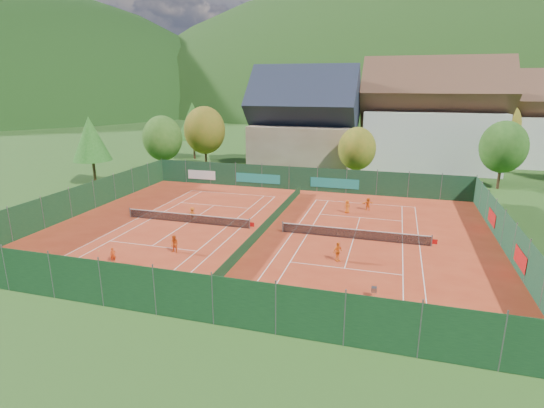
{
  "coord_description": "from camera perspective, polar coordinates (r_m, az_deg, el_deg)",
  "views": [
    {
      "loc": [
        10.9,
        -35.37,
        13.03
      ],
      "look_at": [
        0.0,
        2.0,
        2.0
      ],
      "focal_mm": 28.0,
      "sensor_mm": 36.0,
      "label": 1
    }
  ],
  "objects": [
    {
      "name": "tennis_net_right",
      "position": [
        37.62,
        11.17,
        -3.94
      ],
      "size": [
        13.3,
        0.1,
        1.02
      ],
      "color": "#59595B",
      "rests_on": "ground"
    },
    {
      "name": "tree_west_side",
      "position": [
        61.69,
        -23.22,
        8.07
      ],
      "size": [
        5.04,
        5.04,
        9.0
      ],
      "color": "#4D311B",
      "rests_on": "ground"
    },
    {
      "name": "court_markings_left",
      "position": [
        42.16,
        -11.28,
        -2.48
      ],
      "size": [
        11.03,
        23.83,
        0.0
      ],
      "color": "white",
      "rests_on": "ground"
    },
    {
      "name": "court_divider",
      "position": [
        39.07,
        -0.82,
        -2.88
      ],
      "size": [
        0.03,
        28.8,
        1.0
      ],
      "color": "#13341A",
      "rests_on": "ground"
    },
    {
      "name": "fence_west",
      "position": [
        48.36,
        -24.12,
        0.62
      ],
      "size": [
        0.04,
        32.0,
        3.0
      ],
      "color": "#153A1C",
      "rests_on": "ground"
    },
    {
      "name": "tennis_net_left",
      "position": [
        41.94,
        -11.13,
        -1.86
      ],
      "size": [
        13.3,
        0.1,
        1.02
      ],
      "color": "#59595B",
      "rests_on": "ground"
    },
    {
      "name": "player_right_near",
      "position": [
        32.78,
        8.82,
        -6.35
      ],
      "size": [
        0.82,
        0.95,
        1.52
      ],
      "primitive_type": "imported",
      "rotation": [
        0.0,
        0.0,
        0.96
      ],
      "color": "orange",
      "rests_on": "ground"
    },
    {
      "name": "fence_east",
      "position": [
        38.35,
        29.17,
        -3.79
      ],
      "size": [
        0.09,
        32.0,
        3.0
      ],
      "color": "#153A24",
      "rests_on": "ground"
    },
    {
      "name": "player_right_far_a",
      "position": [
        44.94,
        10.07,
        -0.35
      ],
      "size": [
        0.82,
        0.76,
        1.41
      ],
      "primitive_type": "imported",
      "rotation": [
        0.0,
        0.0,
        3.73
      ],
      "color": "#D95913",
      "rests_on": "ground"
    },
    {
      "name": "hotel_block_a",
      "position": [
        71.77,
        20.63,
        10.32
      ],
      "size": [
        21.6,
        11.0,
        17.25
      ],
      "color": "silver",
      "rests_on": "ground"
    },
    {
      "name": "loose_ball_2",
      "position": [
        40.72,
        5.48,
        -2.87
      ],
      "size": [
        0.07,
        0.07,
        0.07
      ],
      "primitive_type": "sphere",
      "color": "#CCD833",
      "rests_on": "ground"
    },
    {
      "name": "player_left_mid",
      "position": [
        34.81,
        -12.99,
        -5.29
      ],
      "size": [
        0.78,
        0.64,
        1.48
      ],
      "primitive_type": "imported",
      "rotation": [
        0.0,
        0.0,
        -0.12
      ],
      "color": "#D34C12",
      "rests_on": "ground"
    },
    {
      "name": "tree_center",
      "position": [
        58.18,
        11.35,
        7.3
      ],
      "size": [
        5.01,
        5.01,
        7.6
      ],
      "color": "#4D311B",
      "rests_on": "ground"
    },
    {
      "name": "tree_east_back",
      "position": [
        77.12,
        27.89,
        9.35
      ],
      "size": [
        7.15,
        7.15,
        10.86
      ],
      "color": "#473219",
      "rests_on": "ground"
    },
    {
      "name": "tree_west_back",
      "position": [
        77.91,
        -10.61,
        10.92
      ],
      "size": [
        5.6,
        5.6,
        10.0
      ],
      "color": "#442618",
      "rests_on": "ground"
    },
    {
      "name": "hotel_block_b",
      "position": [
        81.89,
        30.12,
        9.24
      ],
      "size": [
        17.28,
        10.0,
        15.5
      ],
      "color": "silver",
      "rests_on": "ground"
    },
    {
      "name": "tree_west_front",
      "position": [
        64.86,
        -14.52,
        8.56
      ],
      "size": [
        5.72,
        5.72,
        8.69
      ],
      "color": "#4A341A",
      "rests_on": "ground"
    },
    {
      "name": "chalet",
      "position": [
        67.14,
        4.31,
        10.3
      ],
      "size": [
        16.2,
        12.0,
        16.0
      ],
      "color": "tan",
      "rests_on": "ground"
    },
    {
      "name": "ball_hopper",
      "position": [
        28.01,
        13.56,
        -11.1
      ],
      "size": [
        0.34,
        0.34,
        0.8
      ],
      "color": "slate",
      "rests_on": "ground"
    },
    {
      "name": "loose_ball_0",
      "position": [
        37.21,
        -22.25,
        -5.86
      ],
      "size": [
        0.07,
        0.07,
        0.07
      ],
      "primitive_type": "sphere",
      "color": "#CCD833",
      "rests_on": "ground"
    },
    {
      "name": "tree_east_front",
      "position": [
        61.28,
        28.68,
        6.74
      ],
      "size": [
        5.72,
        5.72,
        8.69
      ],
      "color": "#442B18",
      "rests_on": "ground"
    },
    {
      "name": "fence_south",
      "position": [
        25.04,
        -11.88,
        -11.97
      ],
      "size": [
        40.0,
        0.04,
        3.0
      ],
      "color": "#153B1D",
      "rests_on": "ground"
    },
    {
      "name": "tree_west_mid",
      "position": [
        68.19,
        -9.04,
        9.77
      ],
      "size": [
        6.44,
        6.44,
        9.78
      ],
      "color": "#4B331A",
      "rests_on": "ground"
    },
    {
      "name": "clay_pad",
      "position": [
        39.24,
        -0.82,
        -3.57
      ],
      "size": [
        40.0,
        32.0,
        0.01
      ],
      "primitive_type": "cube",
      "color": "#A73118",
      "rests_on": "ground"
    },
    {
      "name": "player_right_far_b",
      "position": [
        46.41,
        12.77,
        0.01
      ],
      "size": [
        1.35,
        0.84,
        1.39
      ],
      "primitive_type": "imported",
      "rotation": [
        0.0,
        0.0,
        3.5
      ],
      "color": "orange",
      "rests_on": "ground"
    },
    {
      "name": "court_markings_right",
      "position": [
        37.8,
        10.89,
        -4.62
      ],
      "size": [
        11.03,
        23.83,
        0.0
      ],
      "color": "white",
      "rests_on": "ground"
    },
    {
      "name": "mountain_backdrop",
      "position": [
        274.53,
        19.67,
        3.83
      ],
      "size": [
        820.0,
        530.0,
        242.0
      ],
      "color": "black",
      "rests_on": "ground"
    },
    {
      "name": "loose_ball_1",
      "position": [
        27.71,
        4.59,
        -12.2
      ],
      "size": [
        0.07,
        0.07,
        0.07
      ],
      "primitive_type": "sphere",
      "color": "#CCD833",
      "rests_on": "ground"
    },
    {
      "name": "ground",
      "position": [
        39.24,
        -0.82,
        -3.6
      ],
      "size": [
        600.0,
        600.0,
        0.0
      ],
      "primitive_type": "plane",
      "color": "#244A17",
      "rests_on": "ground"
    },
    {
      "name": "player_left_far",
      "position": [
        42.36,
        -10.66,
        -1.35
      ],
      "size": [
        1.01,
        0.68,
        1.44
      ],
      "primitive_type": "imported",
      "rotation": [
        0.0,
        0.0,
        3.3
      ],
      "color": "#D55212",
      "rests_on": "ground"
    },
    {
      "name": "player_left_near",
      "position": [
        34.42,
        -20.6,
        -6.44
      ],
      "size": [
        0.51,
        0.47,
        1.17
      ],
      "primitive_type": "imported",
      "rotation": [
        0.0,
        0.0,
        0.56
      ],
      "color": "#D04012",
      "rests_on": "ground"
    },
    {
      "name": "fence_north",
      "position": [
        53.86,
        3.71,
        3.39
      ],
      "size": [
        40.0,
        0.1,
        3.0
      ],
      "color": "#153B23",
      "rests_on": "ground"
    }
  ]
}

